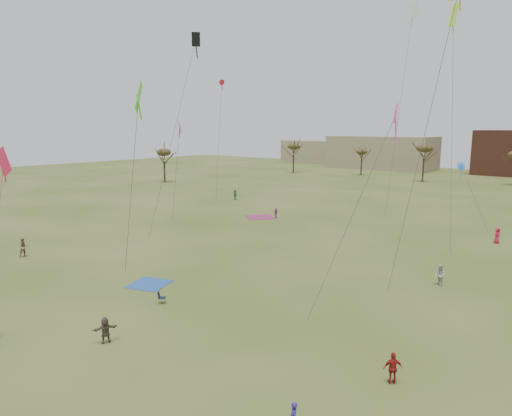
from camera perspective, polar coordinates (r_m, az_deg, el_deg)
The scene contains 15 objects.
ground at distance 34.67m, azimuth -13.10°, elevation -11.71°, with size 260.00×260.00×0.00m, color #3A4E18.
spectator_fore_a at distance 25.02m, azimuth 16.92°, elevation -18.79°, with size 0.97×0.41×1.66m, color maroon.
spectator_fore_b at distance 50.70m, azimuth -27.29°, elevation -4.43°, with size 0.95×0.74×1.96m, color #94705E.
spectator_fore_c at distance 29.37m, azimuth -18.50°, elevation -14.41°, with size 1.50×0.48×1.61m, color brown.
spectator_mid_d at distance 64.44m, azimuth 2.53°, elevation -0.61°, with size 0.86×0.36×1.47m, color #AE489D.
spectator_mid_e at distance 40.07m, azimuth 22.19°, elevation -7.87°, with size 0.85×0.67×1.76m, color silver.
flyer_far_a at distance 80.77m, azimuth -2.66°, elevation 1.69°, with size 1.61×0.51×1.74m, color #26744B.
flyer_far_b at distance 57.05m, azimuth 28.16°, elevation -3.07°, with size 0.87×0.57×1.78m, color #C22145.
blanket_blue at distance 38.75m, azimuth -13.31°, elevation -9.35°, with size 2.97×2.97×0.03m, color #2859B0.
blanket_plum at distance 64.93m, azimuth 0.52°, elevation -1.17°, with size 3.79×3.79×0.03m, color #962E5A.
camp_chair_center at distance 34.54m, azimuth -11.81°, elevation -11.28°, with size 0.74×0.74×0.87m.
kites_aloft at distance 52.44m, azimuth 10.19°, elevation 19.63°, with size 53.18×47.23×27.43m.
tree_line at distance 102.51m, azimuth 23.64°, elevation 6.15°, with size 117.44×49.32×8.91m.
building_tan at distance 147.50m, azimuth 15.52°, elevation 6.78°, with size 32.00×14.00×10.00m, color #937F60.
building_tan_west at distance 168.10m, azimuth 7.12°, elevation 7.10°, with size 20.00×12.00×8.00m, color #937F60.
Camera 1 is at (25.98, -19.08, 12.76)m, focal length 31.67 mm.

